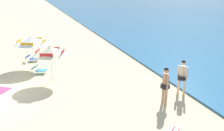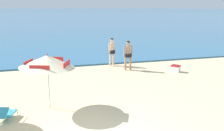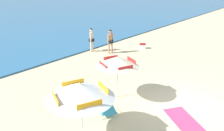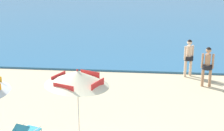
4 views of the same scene
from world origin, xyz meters
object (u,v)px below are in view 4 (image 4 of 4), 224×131
object	(u,v)px
person_standing_near_shore	(207,64)
person_standing_beside	(189,55)
beach_umbrella_striped_second	(77,78)
lounge_chair_under_umbrella	(26,131)

from	to	relation	value
person_standing_near_shore	person_standing_beside	bearing A→B (deg)	115.23
beach_umbrella_striped_second	person_standing_beside	distance (m)	7.24
person_standing_beside	lounge_chair_under_umbrella	bearing A→B (deg)	-130.28
lounge_chair_under_umbrella	person_standing_near_shore	size ratio (longest dim) A/B	0.57
lounge_chair_under_umbrella	person_standing_near_shore	distance (m)	8.17
person_standing_near_shore	beach_umbrella_striped_second	bearing A→B (deg)	-135.73
lounge_chair_under_umbrella	person_standing_beside	xyz separation A→B (m)	(5.58, 6.59, 0.77)
beach_umbrella_striped_second	person_standing_near_shore	world-z (taller)	beach_umbrella_striped_second
person_standing_beside	beach_umbrella_striped_second	bearing A→B (deg)	-124.54
lounge_chair_under_umbrella	person_standing_near_shore	xyz separation A→B (m)	(6.21, 5.25, 0.76)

